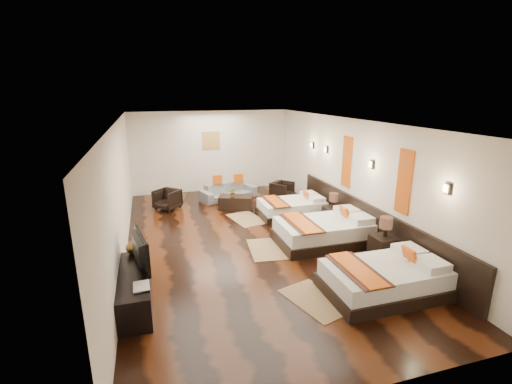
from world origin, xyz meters
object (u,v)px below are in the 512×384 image
object	(u,v)px
nightstand_b	(333,214)
sofa	(228,191)
armchair_left	(167,199)
table_plant	(233,193)
figurine	(134,245)
coffee_table	(236,202)
bed_mid	(325,231)
tv_console	(135,288)
tv	(136,251)
armchair_right	(282,190)
bed_near	(385,278)
nightstand_a	(384,245)
book	(133,288)
bed_far	(292,208)

from	to	relation	value
nightstand_b	sofa	bearing A→B (deg)	124.54
armchair_left	nightstand_b	bearing A→B (deg)	11.62
sofa	table_plant	world-z (taller)	table_plant
figurine	coffee_table	distance (m)	4.61
bed_mid	nightstand_b	world-z (taller)	nightstand_b
tv_console	tv	world-z (taller)	tv
tv	armchair_right	size ratio (longest dim) A/B	1.58
bed_near	coffee_table	world-z (taller)	bed_near
bed_near	nightstand_b	size ratio (longest dim) A/B	2.39
tv_console	armchair_left	bearing A→B (deg)	80.71
armchair_left	armchair_right	bearing A→B (deg)	43.84
tv_console	coffee_table	size ratio (longest dim) A/B	1.80
tv_console	sofa	world-z (taller)	tv_console
figurine	armchair_left	distance (m)	4.29
nightstand_a	nightstand_b	xyz separation A→B (m)	(0.00, 2.19, -0.03)
bed_mid	book	xyz separation A→B (m)	(-4.20, -1.86, 0.28)
figurine	book	bearing A→B (deg)	-90.00
nightstand_a	table_plant	xyz separation A→B (m)	(-2.25, 4.20, 0.20)
bed_near	armchair_left	distance (m)	6.81
coffee_table	bed_far	bearing A→B (deg)	-37.87
tv_console	armchair_right	bearing A→B (deg)	47.87
nightstand_b	book	bearing A→B (deg)	-149.98
nightstand_a	armchair_left	distance (m)	6.35
bed_far	figurine	xyz separation A→B (m)	(-4.19, -2.54, 0.47)
nightstand_a	table_plant	distance (m)	4.76
tv_console	armchair_left	distance (m)	5.06
sofa	coffee_table	world-z (taller)	sofa
bed_far	figurine	size ratio (longest dim) A/B	5.76
bed_near	figurine	distance (m)	4.56
nightstand_a	figurine	size ratio (longest dim) A/B	2.99
nightstand_a	nightstand_b	size ratio (longest dim) A/B	1.10
bed_mid	figurine	bearing A→B (deg)	-172.40
bed_mid	tv_console	world-z (taller)	bed_mid
tv	figurine	distance (m)	0.59
bed_far	coffee_table	distance (m)	1.77
nightstand_b	bed_near	bearing A→B (deg)	-102.87
armchair_left	armchair_right	size ratio (longest dim) A/B	1.04
tv	coffee_table	size ratio (longest dim) A/B	1.02
bed_near	tv_console	bearing A→B (deg)	167.68
armchair_left	coffee_table	xyz separation A→B (m)	(1.98, -0.57, -0.10)
bed_far	table_plant	size ratio (longest dim) A/B	6.86
book	coffee_table	size ratio (longest dim) A/B	0.33
bed_mid	bed_far	bearing A→B (deg)	90.13
bed_near	coffee_table	xyz separation A→B (m)	(-1.40, 5.35, -0.07)
bed_near	armchair_left	xyz separation A→B (m)	(-3.38, 5.91, 0.03)
armchair_right	table_plant	bearing A→B (deg)	158.63
table_plant	armchair_left	bearing A→B (deg)	161.37
tv_console	armchair_right	size ratio (longest dim) A/B	2.79
bed_far	coffee_table	world-z (taller)	bed_far
figurine	bed_far	bearing A→B (deg)	31.22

